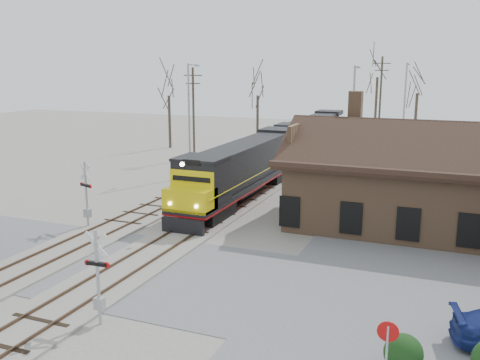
# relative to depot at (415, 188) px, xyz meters

# --- Properties ---
(ground) EXTENTS (140.00, 140.00, 0.00)m
(ground) POSITION_rel_depot_xyz_m (-11.99, -12.00, -2.41)
(ground) COLOR #9B968C
(ground) RESTS_ON ground
(road) EXTENTS (60.00, 9.00, 0.03)m
(road) POSITION_rel_depot_xyz_m (-11.99, -12.00, -2.39)
(road) COLOR slate
(road) RESTS_ON ground
(track_main) EXTENTS (3.40, 90.00, 0.24)m
(track_main) POSITION_rel_depot_xyz_m (-11.99, 3.00, -2.34)
(track_main) COLOR #9B968C
(track_main) RESTS_ON ground
(track_siding) EXTENTS (3.40, 90.00, 0.24)m
(track_siding) POSITION_rel_depot_xyz_m (-16.49, 3.00, -2.34)
(track_siding) COLOR #9B968C
(track_siding) RESTS_ON ground
(depot) EXTENTS (15.20, 9.31, 7.90)m
(depot) POSITION_rel_depot_xyz_m (0.00, 0.00, 0.00)
(depot) COLOR #856144
(depot) RESTS_ON ground
(locomotive_lead) EXTENTS (2.82, 18.86, 4.18)m
(locomotive_lead) POSITION_rel_depot_xyz_m (-11.99, 2.19, -0.21)
(locomotive_lead) COLOR black
(locomotive_lead) RESTS_ON ground
(locomotive_trailing) EXTENTS (2.82, 18.86, 3.96)m
(locomotive_trailing) POSITION_rel_depot_xyz_m (-11.99, 21.33, -0.21)
(locomotive_trailing) COLOR black
(locomotive_trailing) RESTS_ON ground
(crossbuck_near) EXTENTS (1.05, 0.28, 3.69)m
(crossbuck_near) POSITION_rel_depot_xyz_m (-9.85, -17.22, -0.65)
(crossbuck_near) COLOR #A5A8AD
(crossbuck_near) RESTS_ON ground
(crossbuck_far) EXTENTS (1.10, 0.45, 3.98)m
(crossbuck_far) POSITION_rel_depot_xyz_m (-17.93, -7.44, -0.53)
(crossbuck_far) COLOR #A5A8AD
(crossbuck_far) RESTS_ON ground
(do_not_enter_sign) EXTENTS (0.65, 0.08, 2.17)m
(do_not_enter_sign) POSITION_rel_depot_xyz_m (0.56, -17.37, -0.89)
(do_not_enter_sign) COLOR #A5A8AD
(do_not_enter_sign) RESTS_ON ground
(hedge_a) EXTENTS (1.24, 1.24, 1.24)m
(hedge_a) POSITION_rel_depot_xyz_m (0.96, -16.22, -1.79)
(hedge_a) COLOR black
(hedge_a) RESTS_ON ground
(streetlight_a) EXTENTS (0.25, 2.04, 9.59)m
(streetlight_a) POSITION_rel_depot_xyz_m (-19.05, 8.09, 2.93)
(streetlight_a) COLOR #A5A8AD
(streetlight_a) RESTS_ON ground
(streetlight_b) EXTENTS (0.25, 2.04, 9.45)m
(streetlight_b) POSITION_rel_depot_xyz_m (-6.01, 12.13, 2.86)
(streetlight_b) COLOR #A5A8AD
(streetlight_b) RESTS_ON ground
(streetlight_c) EXTENTS (0.25, 2.04, 9.69)m
(streetlight_c) POSITION_rel_depot_xyz_m (-3.02, 23.87, 2.98)
(streetlight_c) COLOR #A5A8AD
(streetlight_c) RESTS_ON ground
(utility_pole_a) EXTENTS (2.00, 0.24, 9.23)m
(utility_pole_a) POSITION_rel_depot_xyz_m (-22.78, 16.11, 2.43)
(utility_pole_a) COLOR #382D23
(utility_pole_a) RESTS_ON ground
(utility_pole_b) EXTENTS (2.00, 0.24, 10.40)m
(utility_pole_b) POSITION_rel_depot_xyz_m (-6.62, 32.93, 3.02)
(utility_pole_b) COLOR #382D23
(utility_pole_b) RESTS_ON ground
(tree_a) EXTENTS (4.00, 4.00, 9.81)m
(tree_a) POSITION_rel_depot_xyz_m (-28.72, 21.67, 4.57)
(tree_a) COLOR #382D23
(tree_a) RESTS_ON ground
(tree_b) EXTENTS (3.95, 3.95, 9.69)m
(tree_b) POSITION_rel_depot_xyz_m (-19.92, 27.09, 4.48)
(tree_b) COLOR #382D23
(tree_b) RESTS_ON ground
(tree_c) EXTENTS (5.28, 5.28, 12.94)m
(tree_c) POSITION_rel_depot_xyz_m (-7.74, 37.67, 6.81)
(tree_c) COLOR #382D23
(tree_c) RESTS_ON ground
(tree_d) EXTENTS (4.20, 4.20, 10.30)m
(tree_d) POSITION_rel_depot_xyz_m (-2.41, 31.71, 4.93)
(tree_d) COLOR #382D23
(tree_d) RESTS_ON ground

